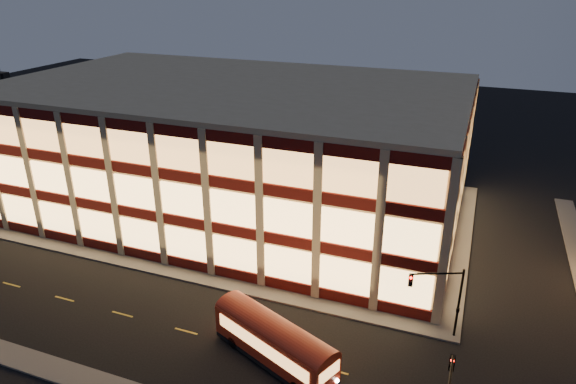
% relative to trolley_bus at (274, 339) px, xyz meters
% --- Properties ---
extents(ground, '(200.00, 200.00, 0.00)m').
position_rel_trolley_bus_xyz_m(ground, '(-11.66, 6.54, -1.89)').
color(ground, black).
rests_on(ground, ground).
extents(sidewalk_office_south, '(54.00, 2.00, 0.15)m').
position_rel_trolley_bus_xyz_m(sidewalk_office_south, '(-14.66, 7.54, -1.81)').
color(sidewalk_office_south, '#514F4C').
rests_on(sidewalk_office_south, ground).
extents(sidewalk_office_east, '(2.00, 30.00, 0.15)m').
position_rel_trolley_bus_xyz_m(sidewalk_office_east, '(11.34, 23.54, -1.81)').
color(sidewalk_office_east, '#514F4C').
rests_on(sidewalk_office_east, ground).
extents(sidewalk_near, '(100.00, 2.00, 0.15)m').
position_rel_trolley_bus_xyz_m(sidewalk_near, '(-11.66, -6.46, -1.81)').
color(sidewalk_near, '#514F4C').
rests_on(sidewalk_near, ground).
extents(office_building, '(50.45, 30.45, 14.50)m').
position_rel_trolley_bus_xyz_m(office_building, '(-14.58, 23.46, 5.36)').
color(office_building, tan).
rests_on(office_building, ground).
extents(traffic_signal_far, '(3.79, 1.87, 6.00)m').
position_rel_trolley_bus_xyz_m(traffic_signal_far, '(10.55, 6.78, 2.22)').
color(traffic_signal_far, black).
rests_on(traffic_signal_far, ground).
extents(trolley_bus, '(10.24, 6.25, 3.41)m').
position_rel_trolley_bus_xyz_m(trolley_bus, '(0.00, 0.00, 0.00)').
color(trolley_bus, '#971A08').
rests_on(trolley_bus, ground).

